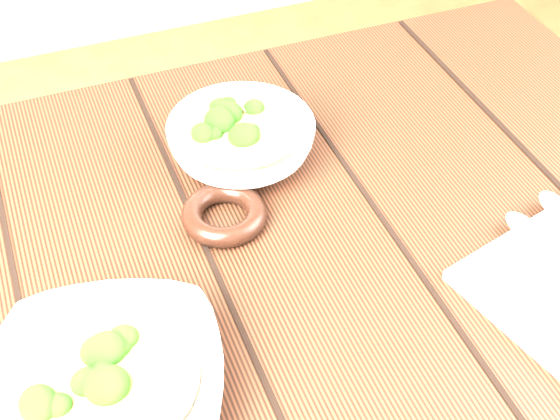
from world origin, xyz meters
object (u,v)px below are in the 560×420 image
(soup_bowl_front, at_px, (108,383))
(trivet, at_px, (224,214))
(soup_bowl_back, at_px, (241,141))
(table, at_px, (242,344))

(soup_bowl_front, height_order, trivet, soup_bowl_front)
(soup_bowl_front, height_order, soup_bowl_back, soup_bowl_back)
(soup_bowl_front, relative_size, soup_bowl_back, 1.16)
(table, height_order, soup_bowl_front, soup_bowl_front)
(table, height_order, soup_bowl_back, soup_bowl_back)
(soup_bowl_front, relative_size, trivet, 2.64)
(soup_bowl_front, distance_m, soup_bowl_back, 0.36)
(table, xyz_separation_m, trivet, (0.01, 0.08, 0.13))
(soup_bowl_back, distance_m, trivet, 0.11)
(table, bearing_deg, soup_bowl_front, -147.12)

